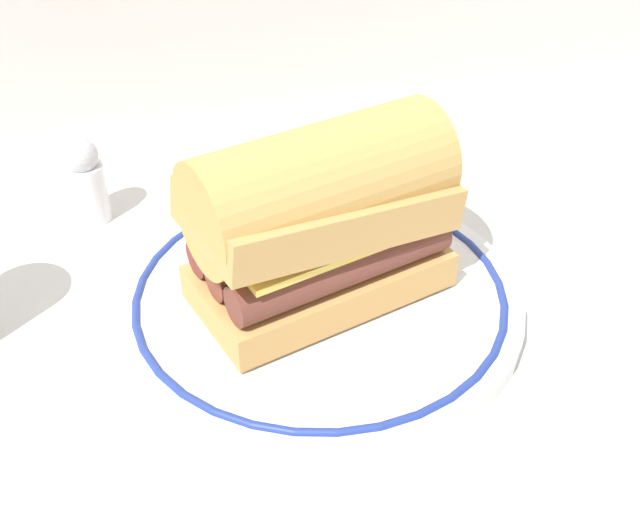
{
  "coord_description": "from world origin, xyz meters",
  "views": [
    {
      "loc": [
        -0.15,
        -0.4,
        0.38
      ],
      "look_at": [
        -0.03,
        0.04,
        0.04
      ],
      "focal_mm": 45.83,
      "sensor_mm": 36.0,
      "label": 1
    }
  ],
  "objects": [
    {
      "name": "plate",
      "position": [
        -0.03,
        0.04,
        0.01
      ],
      "size": [
        0.29,
        0.29,
        0.01
      ],
      "color": "white",
      "rests_on": "ground_plane"
    },
    {
      "name": "sausage_sandwich",
      "position": [
        -0.03,
        0.04,
        0.08
      ],
      "size": [
        0.19,
        0.13,
        0.13
      ],
      "rotation": [
        0.0,
        0.0,
        0.27
      ],
      "color": "tan",
      "rests_on": "plate"
    },
    {
      "name": "ground_plane",
      "position": [
        0.0,
        0.0,
        0.0
      ],
      "size": [
        1.5,
        1.5,
        0.0
      ],
      "primitive_type": "plane",
      "color": "silver"
    },
    {
      "name": "salt_shaker",
      "position": [
        -0.18,
        0.2,
        0.04
      ],
      "size": [
        0.03,
        0.03,
        0.07
      ],
      "color": "white",
      "rests_on": "ground_plane"
    }
  ]
}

